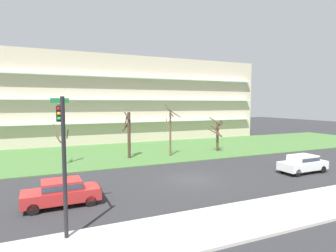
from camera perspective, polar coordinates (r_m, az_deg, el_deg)
ground at (r=22.82m, az=4.83°, el=-10.89°), size 160.00×160.00×0.00m
sidewalk_curb_near at (r=16.57m, az=18.73°, el=-16.93°), size 80.00×4.00×0.15m
grass_lawn_strip at (r=35.46m, az=-6.05°, el=-5.23°), size 80.00×16.00×0.08m
apartment_building at (r=47.67m, az=-10.92°, el=5.29°), size 48.75×11.29×13.44m
tree_far_left at (r=29.40m, az=-20.75°, el=-2.65°), size 1.39×1.40×4.85m
tree_left at (r=30.92m, az=-8.08°, el=-1.58°), size 1.12×1.25×5.19m
tree_center at (r=31.84m, az=0.47°, el=-0.90°), size 1.72×1.61×6.02m
tree_right at (r=35.57m, az=10.09°, el=-1.62°), size 1.93×1.92×4.43m
sedan_red_near_left at (r=18.10m, az=-21.03°, el=-12.46°), size 4.45×1.94×1.57m
sedan_white_center_left at (r=27.37m, az=25.94°, el=-6.85°), size 4.43×1.88×1.57m
traffic_signal_mast at (r=14.41m, az=-20.97°, el=-2.63°), size 0.90×4.80×6.41m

